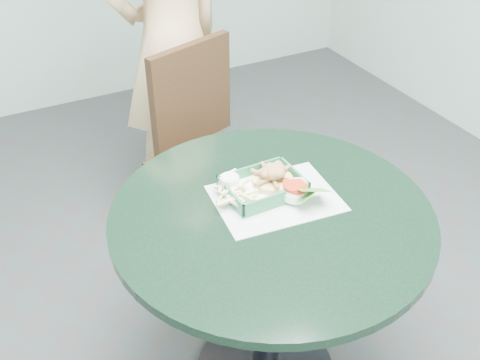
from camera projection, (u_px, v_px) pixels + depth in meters
name	position (u px, v px, depth m)	size (l,w,h in m)	color
cafe_table	(270.00, 258.00, 1.76)	(0.96, 0.96, 0.75)	black
dining_chair	(203.00, 140.00, 2.43)	(0.43, 0.43, 0.93)	black
diner_person	(171.00, 21.00, 2.44)	(0.69, 0.45, 1.90)	#E4B783
placemat	(275.00, 203.00, 1.71)	(0.37, 0.27, 0.00)	#B6C4BF
food_basket	(263.00, 194.00, 1.72)	(0.23, 0.17, 0.05)	#206841
crab_sandwich	(273.00, 180.00, 1.73)	(0.13, 0.13, 0.07)	tan
fries_pile	(233.00, 197.00, 1.68)	(0.11, 0.12, 0.04)	beige
sauce_ramekin	(230.00, 185.00, 1.70)	(0.06, 0.06, 0.03)	white
garnish_cup	(298.00, 196.00, 1.67)	(0.12, 0.11, 0.05)	white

